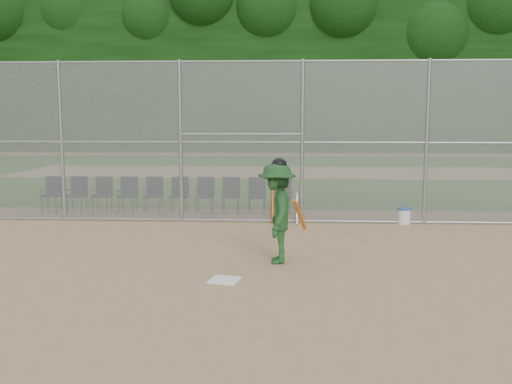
{
  "coord_description": "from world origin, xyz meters",
  "views": [
    {
      "loc": [
        0.6,
        -8.99,
        2.63
      ],
      "look_at": [
        0.0,
        2.5,
        1.1
      ],
      "focal_mm": 40.0,
      "sensor_mm": 36.0,
      "label": 1
    }
  ],
  "objects_px": {
    "water_cooler": "(404,216)",
    "chair_0": "(51,194)",
    "batter_at_plate": "(277,212)",
    "home_plate": "(225,280)"
  },
  "relations": [
    {
      "from": "home_plate",
      "to": "batter_at_plate",
      "type": "bearing_deg",
      "value": 56.05
    },
    {
      "from": "water_cooler",
      "to": "chair_0",
      "type": "bearing_deg",
      "value": 171.41
    },
    {
      "from": "water_cooler",
      "to": "batter_at_plate",
      "type": "bearing_deg",
      "value": -128.33
    },
    {
      "from": "batter_at_plate",
      "to": "water_cooler",
      "type": "distance_m",
      "value": 5.0
    },
    {
      "from": "home_plate",
      "to": "chair_0",
      "type": "distance_m",
      "value": 8.58
    },
    {
      "from": "water_cooler",
      "to": "chair_0",
      "type": "distance_m",
      "value": 9.55
    },
    {
      "from": "home_plate",
      "to": "chair_0",
      "type": "bearing_deg",
      "value": 130.39
    },
    {
      "from": "batter_at_plate",
      "to": "chair_0",
      "type": "relative_size",
      "value": 1.98
    },
    {
      "from": "batter_at_plate",
      "to": "chair_0",
      "type": "height_order",
      "value": "batter_at_plate"
    },
    {
      "from": "batter_at_plate",
      "to": "water_cooler",
      "type": "bearing_deg",
      "value": 51.67
    }
  ]
}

